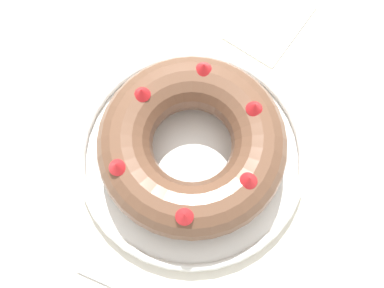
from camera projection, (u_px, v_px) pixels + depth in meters
name	position (u px, v px, depth m)	size (l,w,h in m)	color
ground_plane	(186.00, 228.00, 1.43)	(8.00, 8.00, 0.00)	#4C4742
dining_table	(180.00, 174.00, 0.79)	(1.40, 1.13, 0.77)	silver
serving_dish	(192.00, 155.00, 0.70)	(0.35, 0.35, 0.02)	white
bundt_cake	(192.00, 144.00, 0.65)	(0.28, 0.28, 0.09)	brown
napkin	(270.00, 23.00, 0.78)	(0.15, 0.10, 0.00)	white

